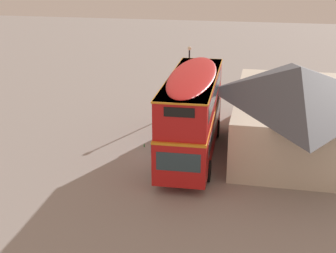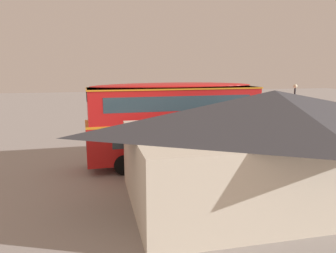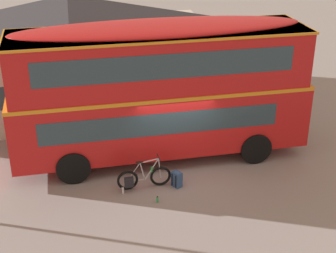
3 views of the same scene
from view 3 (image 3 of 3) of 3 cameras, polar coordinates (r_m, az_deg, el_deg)
The scene contains 7 objects.
ground_plane at distance 17.18m, azimuth 0.73°, elevation -4.78°, with size 120.00×120.00×0.00m, color gray.
double_decker_bus at distance 16.90m, azimuth -0.89°, elevation 4.62°, with size 10.08×2.89×4.79m.
touring_bicycle at distance 15.96m, azimuth -2.92°, elevation -5.83°, with size 1.74×0.52×1.05m.
backpack_on_ground at distance 16.08m, azimuth 1.00°, elevation -5.89°, with size 0.36×0.39×0.56m.
water_bottle_clear_plastic at distance 15.88m, azimuth -5.13°, elevation -7.18°, with size 0.07×0.07×0.25m.
water_bottle_green_metal at distance 15.42m, azimuth -1.21°, elevation -8.27°, with size 0.07×0.07×0.21m.
pub_building at distance 22.19m, azimuth -10.86°, elevation 8.63°, with size 12.41×7.38×4.69m.
Camera 3 is at (-2.91, -14.55, 8.67)m, focal length 53.80 mm.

